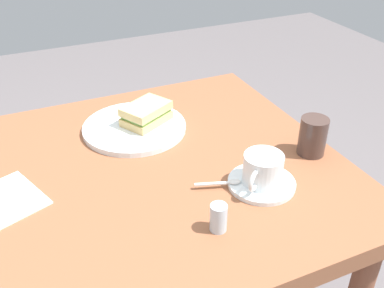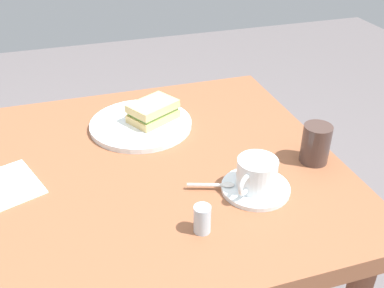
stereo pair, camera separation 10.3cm
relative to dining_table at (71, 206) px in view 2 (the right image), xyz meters
The scene contains 9 objects.
dining_table is the anchor object (origin of this frame).
sandwich_plate 0.28m from the dining_table, 139.12° to the right, with size 0.26×0.26×0.01m, color white.
sandwich_front 0.32m from the dining_table, 143.16° to the right, with size 0.14×0.13×0.05m.
coffee_saucer 0.41m from the dining_table, 157.31° to the left, with size 0.14×0.14×0.01m, color white.
coffee_cup 0.42m from the dining_table, 157.09° to the left, with size 0.10×0.09×0.06m.
spoon 0.34m from the dining_table, 156.30° to the left, with size 0.10×0.04×0.01m.
napkin 0.15m from the dining_table, ahead, with size 0.15×0.15×0.00m, color white.
salt_shaker 0.35m from the dining_table, 133.89° to the left, with size 0.03×0.03×0.06m, color silver.
drinking_glass 0.57m from the dining_table, 169.98° to the left, with size 0.06×0.06×0.09m, color #47342E.
Camera 2 is at (-0.03, 0.82, 1.31)m, focal length 41.73 mm.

